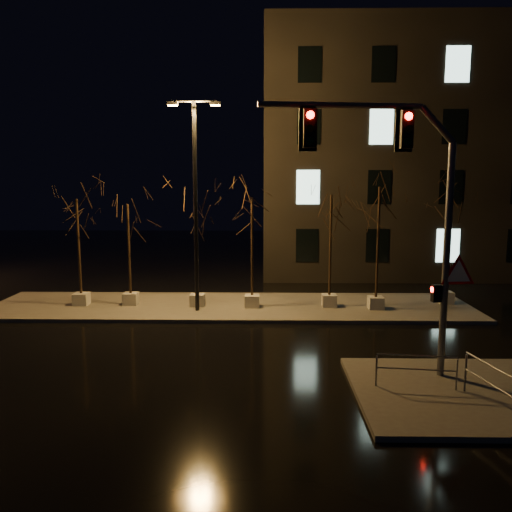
{
  "coord_description": "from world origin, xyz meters",
  "views": [
    {
      "loc": [
        1.55,
        -16.35,
        5.65
      ],
      "look_at": [
        1.21,
        3.47,
        2.8
      ],
      "focal_mm": 35.0,
      "sensor_mm": 36.0,
      "label": 1
    }
  ],
  "objects": [
    {
      "name": "tree_2",
      "position": [
        -1.5,
        5.83,
        3.83
      ],
      "size": [
        1.8,
        1.8,
        4.84
      ],
      "color": "#B5B3A9",
      "rests_on": "median"
    },
    {
      "name": "tree_4",
      "position": [
        4.51,
        5.84,
        4.08
      ],
      "size": [
        1.8,
        1.8,
        5.18
      ],
      "color": "#B5B3A9",
      "rests_on": "median"
    },
    {
      "name": "guard_rail_a",
      "position": [
        5.68,
        -3.33,
        0.76
      ],
      "size": [
        2.15,
        0.31,
        0.93
      ],
      "rotation": [
        0.0,
        0.0,
        -0.12
      ],
      "color": "slate",
      "rests_on": "sidewalk_corner"
    },
    {
      "name": "traffic_signal_mast",
      "position": [
        5.45,
        -2.52,
        5.17
      ],
      "size": [
        6.24,
        0.77,
        7.65
      ],
      "rotation": [
        0.0,
        0.0,
        0.11
      ],
      "color": "slate",
      "rests_on": "sidewalk_corner"
    },
    {
      "name": "sidewalk_corner",
      "position": [
        7.5,
        -3.5,
        0.07
      ],
      "size": [
        7.0,
        5.0,
        0.15
      ],
      "primitive_type": "cube",
      "color": "#4F4C47",
      "rests_on": "ground"
    },
    {
      "name": "median",
      "position": [
        0.0,
        6.0,
        0.07
      ],
      "size": [
        22.0,
        5.0,
        0.15
      ],
      "primitive_type": "cube",
      "color": "#4F4C47",
      "rests_on": "ground"
    },
    {
      "name": "tree_6",
      "position": [
        10.0,
        6.53,
        4.06
      ],
      "size": [
        1.8,
        1.8,
        5.15
      ],
      "color": "#B5B3A9",
      "rests_on": "median"
    },
    {
      "name": "ground",
      "position": [
        0.0,
        0.0,
        0.0
      ],
      "size": [
        90.0,
        90.0,
        0.0
      ],
      "primitive_type": "plane",
      "color": "black",
      "rests_on": "ground"
    },
    {
      "name": "streetlight_main",
      "position": [
        -1.4,
        5.02,
        5.33
      ],
      "size": [
        2.24,
        0.28,
        8.98
      ],
      "rotation": [
        0.0,
        0.0,
        -0.01
      ],
      "color": "black",
      "rests_on": "median"
    },
    {
      "name": "tree_0",
      "position": [
        -6.88,
        5.96,
        3.93
      ],
      "size": [
        1.8,
        1.8,
        4.98
      ],
      "color": "#B5B3A9",
      "rests_on": "median"
    },
    {
      "name": "tree_1",
      "position": [
        -4.61,
        6.02,
        3.75
      ],
      "size": [
        1.8,
        1.8,
        4.75
      ],
      "color": "#B5B3A9",
      "rests_on": "median"
    },
    {
      "name": "building",
      "position": [
        14.0,
        18.0,
        7.5
      ],
      "size": [
        25.0,
        12.0,
        15.0
      ],
      "primitive_type": "cube",
      "color": "black",
      "rests_on": "ground"
    },
    {
      "name": "guard_rail_b",
      "position": [
        7.16,
        -4.64,
        0.86
      ],
      "size": [
        0.51,
        2.28,
        1.1
      ],
      "rotation": [
        0.0,
        0.0,
        1.77
      ],
      "color": "slate",
      "rests_on": "sidewalk_corner"
    },
    {
      "name": "tree_3",
      "position": [
        1.0,
        5.69,
        3.99
      ],
      "size": [
        1.8,
        1.8,
        5.06
      ],
      "color": "#B5B3A9",
      "rests_on": "median"
    },
    {
      "name": "tree_5",
      "position": [
        6.52,
        5.42,
        4.36
      ],
      "size": [
        1.8,
        1.8,
        5.55
      ],
      "color": "#B5B3A9",
      "rests_on": "median"
    }
  ]
}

